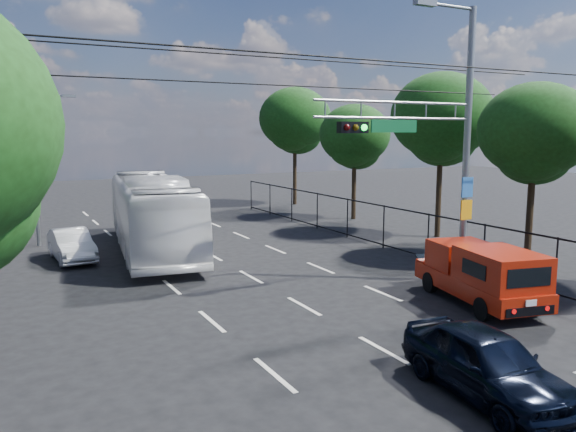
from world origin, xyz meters
TOP-DOWN VIEW (x-y plane):
  - ground at (0.00, 0.00)m, footprint 120.00×120.00m
  - lane_markings at (-0.00, 14.00)m, footprint 6.12×38.00m
  - signal_mast at (5.28, 7.99)m, footprint 6.43×0.39m
  - streetlight_left at (-6.33, 22.00)m, footprint 2.09×0.22m
  - utility_wires at (0.00, 8.83)m, footprint 22.00×5.04m
  - fence_right at (7.60, 12.17)m, footprint 0.06×34.03m
  - tree_right_b at (11.22, 9.02)m, footprint 4.50×4.50m
  - tree_right_c at (11.82, 15.02)m, footprint 5.10×5.10m
  - tree_right_d at (11.42, 22.02)m, footprint 4.32×4.32m
  - tree_right_e at (11.62, 30.02)m, footprint 5.28×5.28m
  - red_pickup at (4.98, 5.68)m, footprint 2.83×5.29m
  - navy_hatchback at (0.34, 1.11)m, footprint 2.10×4.28m
  - white_bus at (-2.00, 18.31)m, footprint 4.49×12.45m
  - white_van at (-5.50, 18.04)m, footprint 1.62×4.01m

SIDE VIEW (x-z plane):
  - ground at x=0.00m, z-range 0.00..0.00m
  - lane_markings at x=0.00m, z-range 0.00..0.01m
  - white_van at x=-5.50m, z-range 0.00..1.29m
  - navy_hatchback at x=0.34m, z-range 0.00..1.41m
  - red_pickup at x=4.98m, z-range 0.06..1.94m
  - fence_right at x=7.60m, z-range 0.03..2.03m
  - white_bus at x=-2.00m, z-range 0.00..3.39m
  - streetlight_left at x=-6.33m, z-range 0.40..7.48m
  - tree_right_d at x=11.42m, z-range 1.34..8.36m
  - tree_right_b at x=11.22m, z-range 1.40..8.71m
  - signal_mast at x=5.28m, z-range 0.49..9.99m
  - tree_right_c at x=11.82m, z-range 1.59..9.88m
  - tree_right_e at x=11.62m, z-range 1.65..10.23m
  - utility_wires at x=0.00m, z-range 6.86..7.60m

